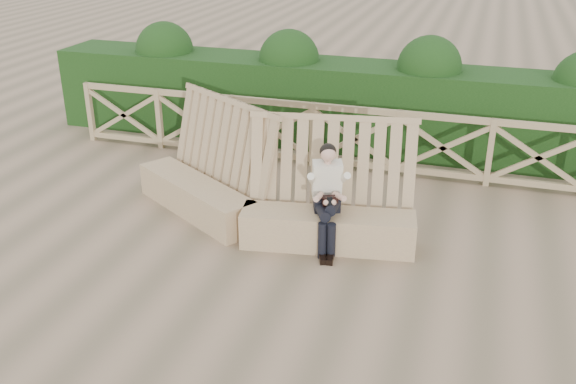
% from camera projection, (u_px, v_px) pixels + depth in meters
% --- Properties ---
extents(ground, '(60.00, 60.00, 0.00)m').
position_uv_depth(ground, '(291.00, 275.00, 7.72)').
color(ground, brown).
rests_on(ground, ground).
extents(bench, '(4.26, 1.85, 1.61)m').
position_uv_depth(bench, '(261.00, 199.00, 8.73)').
color(bench, '#9C7859').
rests_on(bench, ground).
extents(woman, '(0.50, 0.83, 1.37)m').
position_uv_depth(woman, '(327.00, 193.00, 8.08)').
color(woman, black).
rests_on(woman, ground).
extents(guardrail, '(10.10, 0.09, 1.10)m').
position_uv_depth(guardrail, '(354.00, 139.00, 10.53)').
color(guardrail, '#8C7951').
rests_on(guardrail, ground).
extents(hedge, '(12.00, 1.20, 1.50)m').
position_uv_depth(hedge, '(369.00, 107.00, 11.50)').
color(hedge, black).
rests_on(hedge, ground).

